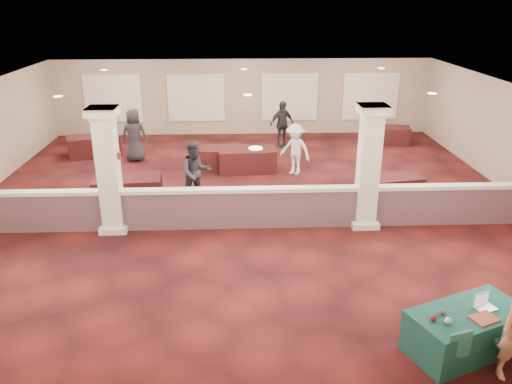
{
  "coord_description": "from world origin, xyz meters",
  "views": [
    {
      "loc": [
        -0.34,
        -13.32,
        5.66
      ],
      "look_at": [
        0.13,
        -2.0,
        1.18
      ],
      "focal_mm": 35.0,
      "sensor_mm": 36.0,
      "label": 1
    }
  ],
  "objects_px": {
    "far_table_back_center": "(227,159)",
    "attendee_a": "(196,173)",
    "far_table_front_left": "(128,190)",
    "near_table": "(466,330)",
    "far_table_front_right": "(392,188)",
    "attendee_d": "(134,135)",
    "attendee_b": "(295,149)",
    "attendee_c": "(282,124)",
    "far_table_back_left": "(94,146)",
    "conf_chair_main": "(512,337)",
    "conf_chair_side": "(453,347)",
    "far_table_front_center": "(247,160)",
    "far_table_back_right": "(388,135)"
  },
  "relations": [
    {
      "from": "far_table_back_center",
      "to": "attendee_a",
      "type": "distance_m",
      "value": 3.16
    },
    {
      "from": "far_table_front_left",
      "to": "near_table",
      "type": "bearing_deg",
      "value": -44.23
    },
    {
      "from": "far_table_front_right",
      "to": "attendee_d",
      "type": "bearing_deg",
      "value": 154.02
    },
    {
      "from": "attendee_b",
      "to": "attendee_c",
      "type": "relative_size",
      "value": 0.95
    },
    {
      "from": "far_table_front_left",
      "to": "attendee_c",
      "type": "relative_size",
      "value": 1.06
    },
    {
      "from": "near_table",
      "to": "far_table_back_center",
      "type": "bearing_deg",
      "value": 91.31
    },
    {
      "from": "far_table_back_left",
      "to": "attendee_b",
      "type": "relative_size",
      "value": 1.08
    },
    {
      "from": "attendee_a",
      "to": "far_table_back_center",
      "type": "bearing_deg",
      "value": 56.73
    },
    {
      "from": "conf_chair_main",
      "to": "attendee_a",
      "type": "bearing_deg",
      "value": 127.79
    },
    {
      "from": "conf_chair_side",
      "to": "far_table_front_right",
      "type": "xyz_separation_m",
      "value": [
        1.25,
        7.38,
        -0.17
      ]
    },
    {
      "from": "attendee_c",
      "to": "attendee_d",
      "type": "xyz_separation_m",
      "value": [
        -5.5,
        -1.67,
        0.05
      ]
    },
    {
      "from": "attendee_b",
      "to": "far_table_front_center",
      "type": "bearing_deg",
      "value": -157.17
    },
    {
      "from": "conf_chair_main",
      "to": "far_table_front_right",
      "type": "relative_size",
      "value": 0.6
    },
    {
      "from": "far_table_front_left",
      "to": "attendee_c",
      "type": "height_order",
      "value": "attendee_c"
    },
    {
      "from": "attendee_b",
      "to": "conf_chair_main",
      "type": "bearing_deg",
      "value": -40.57
    },
    {
      "from": "far_table_back_center",
      "to": "attendee_a",
      "type": "xyz_separation_m",
      "value": [
        -0.84,
        -3.0,
        0.55
      ]
    },
    {
      "from": "conf_chair_side",
      "to": "far_table_front_right",
      "type": "distance_m",
      "value": 7.49
    },
    {
      "from": "near_table",
      "to": "far_table_back_left",
      "type": "bearing_deg",
      "value": 106.62
    },
    {
      "from": "conf_chair_side",
      "to": "attendee_c",
      "type": "distance_m",
      "value": 13.17
    },
    {
      "from": "far_table_front_right",
      "to": "attendee_d",
      "type": "distance_m",
      "value": 9.22
    },
    {
      "from": "far_table_front_left",
      "to": "far_table_back_center",
      "type": "bearing_deg",
      "value": 45.78
    },
    {
      "from": "far_table_back_center",
      "to": "far_table_front_right",
      "type": "bearing_deg",
      "value": -30.44
    },
    {
      "from": "far_table_front_right",
      "to": "far_table_back_left",
      "type": "height_order",
      "value": "far_table_back_left"
    },
    {
      "from": "attendee_a",
      "to": "attendee_b",
      "type": "bearing_deg",
      "value": 20.04
    },
    {
      "from": "far_table_back_center",
      "to": "attendee_c",
      "type": "height_order",
      "value": "attendee_c"
    },
    {
      "from": "far_table_back_left",
      "to": "attendee_b",
      "type": "bearing_deg",
      "value": -18.15
    },
    {
      "from": "far_table_back_center",
      "to": "attendee_c",
      "type": "xyz_separation_m",
      "value": [
        2.16,
        2.8,
        0.53
      ]
    },
    {
      "from": "far_table_front_right",
      "to": "attendee_b",
      "type": "height_order",
      "value": "attendee_b"
    },
    {
      "from": "conf_chair_main",
      "to": "far_table_back_center",
      "type": "distance_m",
      "value": 11.21
    },
    {
      "from": "far_table_front_right",
      "to": "attendee_a",
      "type": "height_order",
      "value": "attendee_a"
    },
    {
      "from": "conf_chair_main",
      "to": "far_table_front_center",
      "type": "relative_size",
      "value": 0.53
    },
    {
      "from": "far_table_back_right",
      "to": "far_table_front_left",
      "type": "bearing_deg",
      "value": -147.72
    },
    {
      "from": "near_table",
      "to": "far_table_front_center",
      "type": "bearing_deg",
      "value": 88.12
    },
    {
      "from": "far_table_front_right",
      "to": "far_table_front_left",
      "type": "bearing_deg",
      "value": 180.0
    },
    {
      "from": "far_table_front_left",
      "to": "attendee_d",
      "type": "distance_m",
      "value": 4.1
    },
    {
      "from": "near_table",
      "to": "far_table_back_center",
      "type": "relative_size",
      "value": 1.04
    },
    {
      "from": "far_table_front_center",
      "to": "conf_chair_main",
      "type": "bearing_deg",
      "value": -68.35
    },
    {
      "from": "far_table_front_left",
      "to": "attendee_b",
      "type": "height_order",
      "value": "attendee_b"
    },
    {
      "from": "far_table_back_left",
      "to": "attendee_b",
      "type": "distance_m",
      "value": 7.73
    },
    {
      "from": "conf_chair_main",
      "to": "far_table_front_right",
      "type": "bearing_deg",
      "value": 88.25
    },
    {
      "from": "far_table_front_left",
      "to": "attendee_d",
      "type": "bearing_deg",
      "value": 97.27
    },
    {
      "from": "far_table_back_left",
      "to": "attendee_b",
      "type": "height_order",
      "value": "attendee_b"
    },
    {
      "from": "conf_chair_main",
      "to": "far_table_front_right",
      "type": "height_order",
      "value": "conf_chair_main"
    },
    {
      "from": "far_table_front_left",
      "to": "conf_chair_side",
      "type": "bearing_deg",
      "value": -48.6
    },
    {
      "from": "far_table_front_center",
      "to": "far_table_front_right",
      "type": "relative_size",
      "value": 1.13
    },
    {
      "from": "conf_chair_side",
      "to": "far_table_front_left",
      "type": "relative_size",
      "value": 0.46
    },
    {
      "from": "near_table",
      "to": "conf_chair_main",
      "type": "distance_m",
      "value": 0.74
    },
    {
      "from": "far_table_back_center",
      "to": "attendee_d",
      "type": "distance_m",
      "value": 3.57
    },
    {
      "from": "near_table",
      "to": "attendee_c",
      "type": "relative_size",
      "value": 1.09
    },
    {
      "from": "near_table",
      "to": "attendee_c",
      "type": "distance_m",
      "value": 12.67
    }
  ]
}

